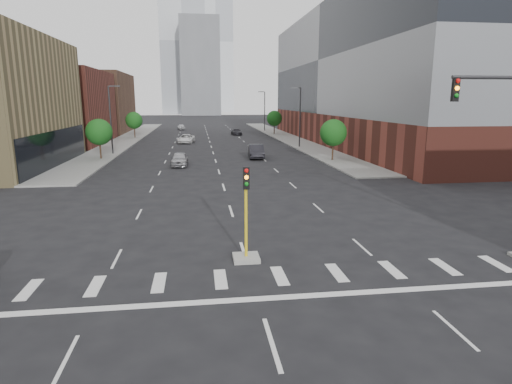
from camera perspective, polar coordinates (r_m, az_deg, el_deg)
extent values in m
cube|color=gray|center=(84.91, -16.60, 6.86)|extent=(5.00, 92.00, 0.15)
cube|color=gray|center=(85.64, 3.81, 7.38)|extent=(5.00, 92.00, 0.15)
cube|color=brown|center=(79.78, -26.77, 10.03)|extent=(20.00, 22.00, 12.00)
cube|color=brown|center=(104.74, -22.22, 10.93)|extent=(20.00, 24.00, 13.00)
cube|color=brown|center=(76.58, 16.79, 8.14)|extent=(24.00, 70.00, 5.00)
cube|color=slate|center=(76.68, 17.32, 16.36)|extent=(24.00, 70.00, 17.00)
cube|color=#B2B7BC|center=(231.35, -9.69, 18.96)|extent=(22.00, 22.00, 70.00)
cube|color=#B2B7BC|center=(271.85, -5.44, 19.10)|extent=(20.00, 20.00, 80.00)
cube|color=slate|center=(210.13, -7.46, 16.16)|extent=(18.00, 18.00, 44.00)
cube|color=#999993|center=(20.06, -1.32, -8.78)|extent=(1.20, 1.20, 0.20)
cylinder|color=gold|center=(19.51, -1.34, -4.11)|extent=(0.14, 0.14, 3.20)
cube|color=black|center=(18.85, -1.31, 1.87)|extent=(0.28, 0.18, 1.00)
sphere|color=red|center=(18.69, -1.29, 2.87)|extent=(0.18, 0.18, 0.18)
sphere|color=orange|center=(18.74, -1.28, 1.96)|extent=(0.18, 0.18, 0.18)
sphere|color=#0C7F19|center=(18.80, -1.28, 1.06)|extent=(0.18, 0.18, 0.18)
cylinder|color=#2D2D30|center=(21.55, 30.47, 13.02)|extent=(5.00, 0.16, 0.16)
cube|color=black|center=(20.22, 25.06, 12.28)|extent=(0.28, 0.18, 1.00)
sphere|color=red|center=(20.13, 25.33, 13.26)|extent=(0.18, 0.18, 0.18)
sphere|color=orange|center=(20.12, 25.26, 12.41)|extent=(0.18, 0.18, 0.18)
sphere|color=#0C7F19|center=(20.11, 25.18, 11.56)|extent=(0.18, 0.18, 0.18)
cylinder|color=#2D2D30|center=(66.51, 5.89, 9.78)|extent=(0.20, 0.20, 9.00)
cube|color=#2D2D30|center=(66.29, 5.28, 13.67)|extent=(1.40, 0.22, 0.15)
cylinder|color=#2D2D30|center=(100.85, 1.16, 10.66)|extent=(0.20, 0.20, 9.00)
cube|color=#2D2D30|center=(100.71, 0.71, 13.22)|extent=(1.40, 0.22, 0.15)
cylinder|color=#2D2D30|center=(60.76, -18.82, 8.97)|extent=(0.20, 0.20, 9.00)
cube|color=#2D2D30|center=(60.57, -18.35, 13.26)|extent=(1.40, 0.22, 0.15)
cylinder|color=#382619|center=(56.24, -20.02, 5.11)|extent=(0.20, 0.20, 1.75)
sphere|color=#134A15|center=(56.03, -20.20, 7.52)|extent=(3.20, 3.20, 3.20)
cylinder|color=#382619|center=(85.67, -15.87, 7.59)|extent=(0.20, 0.20, 1.75)
sphere|color=#134A15|center=(85.53, -15.96, 9.17)|extent=(3.20, 3.20, 3.20)
cylinder|color=#382619|center=(52.52, 10.17, 5.20)|extent=(0.20, 0.20, 1.75)
sphere|color=#134A15|center=(52.29, 10.27, 7.78)|extent=(3.20, 3.20, 3.20)
cylinder|color=#382619|center=(91.25, 2.44, 8.30)|extent=(0.20, 0.20, 1.75)
sphere|color=#134A15|center=(91.12, 2.46, 9.79)|extent=(3.20, 3.20, 3.20)
imported|color=#A1A1A6|center=(48.67, -10.15, 4.34)|extent=(1.94, 4.51, 1.52)
imported|color=#222227|center=(54.29, 0.02, 5.44)|extent=(2.17, 5.32, 1.72)
imported|color=silver|center=(74.48, -9.30, 7.03)|extent=(3.09, 5.54, 1.46)
imported|color=black|center=(90.34, -2.63, 8.02)|extent=(2.10, 4.67, 1.33)
imported|color=silver|center=(107.48, -9.93, 8.53)|extent=(2.11, 4.11, 1.34)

